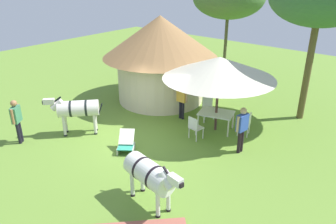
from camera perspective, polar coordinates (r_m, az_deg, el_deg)
ground_plane at (r=12.40m, az=-4.70°, el=-4.78°), size 36.00×36.00×0.00m
thatched_hut at (r=15.41m, az=-1.33°, el=10.10°), size 5.31×5.31×3.97m
shade_umbrella at (r=12.30m, az=8.86°, el=7.61°), size 4.20×4.20×2.94m
patio_dining_table at (r=12.95m, az=8.34°, el=-0.41°), size 1.52×1.26×0.74m
patio_chair_near_lawn at (r=12.79m, az=13.45°, el=-1.82°), size 0.53×0.54×0.90m
patio_chair_east_end at (r=14.05m, az=6.94°, el=1.06°), size 0.61×0.61×0.90m
patio_chair_near_hut at (r=12.19m, az=4.65°, el=-2.53°), size 0.50×0.48×0.90m
guest_beside_umbrella at (r=13.67m, az=2.41°, el=2.44°), size 0.56×0.21×1.56m
guest_behind_table at (r=11.39m, az=12.70°, el=-2.36°), size 0.27×0.59×1.67m
standing_watcher at (r=12.91m, az=-24.77°, el=-0.89°), size 0.44×0.48×1.66m
striped_lounge_chair at (r=11.63m, az=-7.26°, el=-5.51°), size 0.89×0.95×0.67m
zebra_nearest_camera at (r=8.76m, az=-3.04°, el=-10.80°), size 2.16×0.88×1.49m
zebra_by_umbrella at (r=12.85m, az=-15.51°, el=0.49°), size 1.63×1.73×1.56m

